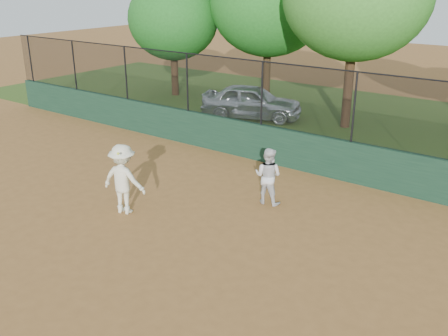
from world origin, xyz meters
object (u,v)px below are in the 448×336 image
Objects in this scene: tree_1 at (269,3)px; player_second at (268,176)px; parked_car at (252,102)px; player_main at (123,179)px; tree_0 at (173,19)px.

player_second is at bearing -58.44° from tree_1.
parked_car is at bearing -62.08° from player_second.
parked_car is 9.72m from player_main.
tree_1 is at bearing -66.23° from player_second.
player_main is 13.72m from tree_0.
player_second is 0.22× the size of tree_1.
tree_1 reaches higher than player_main.
tree_0 is 0.82× the size of tree_1.
player_main reaches higher than player_second.
player_second is at bearing -38.55° from tree_0.
parked_car is 0.61× the size of tree_1.
tree_0 reaches higher than player_second.
player_second is 13.68m from tree_0.
tree_1 reaches higher than parked_car.
player_main reaches higher than parked_car.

